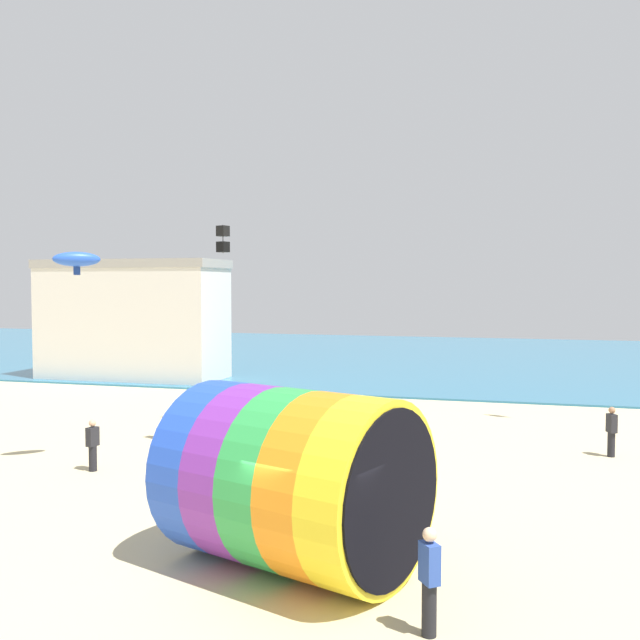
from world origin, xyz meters
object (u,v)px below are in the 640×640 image
object	(u,v)px
bystander_mid_beach	(612,431)
giant_inflatable_tube	(294,479)
kite_handler	(429,580)
bystander_near_water	(93,445)
kite_blue_parafoil	(77,259)
kite_black_box	(223,239)

from	to	relation	value
bystander_mid_beach	giant_inflatable_tube	bearing A→B (deg)	-122.13
kite_handler	bystander_near_water	xyz separation A→B (m)	(-10.92, 7.35, -0.13)
kite_blue_parafoil	bystander_mid_beach	size ratio (longest dim) A/B	0.88
giant_inflatable_tube	kite_handler	world-z (taller)	giant_inflatable_tube
bystander_near_water	bystander_mid_beach	distance (m)	16.37
kite_handler	bystander_near_water	world-z (taller)	kite_handler
giant_inflatable_tube	kite_blue_parafoil	distance (m)	11.14
kite_blue_parafoil	kite_handler	bearing A→B (deg)	-33.16
kite_blue_parafoil	kite_black_box	bearing A→B (deg)	42.41
kite_black_box	bystander_near_water	xyz separation A→B (m)	(-2.87, -3.23, -6.30)
giant_inflatable_tube	kite_blue_parafoil	bearing A→B (deg)	147.34
giant_inflatable_tube	bystander_near_water	size ratio (longest dim) A/B	3.51
bystander_near_water	bystander_mid_beach	size ratio (longest dim) A/B	0.95
kite_handler	bystander_mid_beach	distance (m)	14.08
kite_black_box	bystander_near_water	world-z (taller)	kite_black_box
giant_inflatable_tube	bystander_near_water	distance (m)	9.70
giant_inflatable_tube	bystander_mid_beach	bearing A→B (deg)	57.87
giant_inflatable_tube	kite_black_box	distance (m)	11.33
giant_inflatable_tube	kite_black_box	xyz separation A→B (m)	(-5.16, 8.58, 5.30)
giant_inflatable_tube	kite_handler	xyz separation A→B (m)	(2.90, -2.00, -0.87)
kite_handler	bystander_near_water	distance (m)	13.17
kite_blue_parafoil	kite_black_box	xyz separation A→B (m)	(3.39, 3.10, 0.73)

